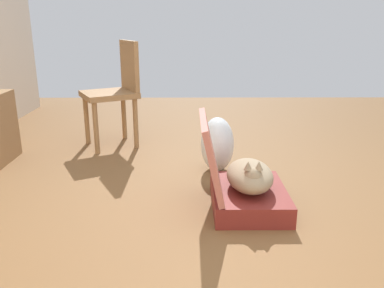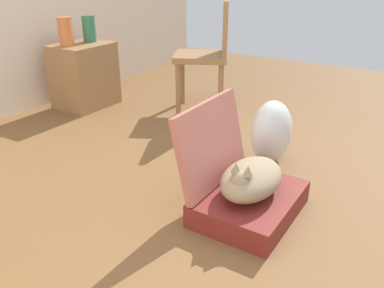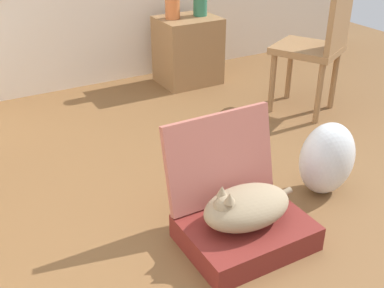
# 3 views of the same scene
# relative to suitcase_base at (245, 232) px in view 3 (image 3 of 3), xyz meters

# --- Properties ---
(ground_plane) EXTENTS (7.68, 7.68, 0.00)m
(ground_plane) POSITION_rel_suitcase_base_xyz_m (-0.15, 0.20, -0.06)
(ground_plane) COLOR brown
(ground_plane) RESTS_ON ground
(suitcase_base) EXTENTS (0.58, 0.45, 0.13)m
(suitcase_base) POSITION_rel_suitcase_base_xyz_m (0.00, 0.00, 0.00)
(suitcase_base) COLOR maroon
(suitcase_base) RESTS_ON ground
(suitcase_lid) EXTENTS (0.58, 0.13, 0.45)m
(suitcase_lid) POSITION_rel_suitcase_base_xyz_m (0.00, 0.24, 0.29)
(suitcase_lid) COLOR #B26356
(suitcase_lid) RESTS_ON suitcase_base
(cat) EXTENTS (0.52, 0.28, 0.22)m
(cat) POSITION_rel_suitcase_base_xyz_m (-0.01, 0.00, 0.15)
(cat) COLOR #998466
(cat) RESTS_ON suitcase_base
(plastic_bag_white) EXTENTS (0.33, 0.25, 0.42)m
(plastic_bag_white) POSITION_rel_suitcase_base_xyz_m (0.64, 0.16, 0.15)
(plastic_bag_white) COLOR silver
(plastic_bag_white) RESTS_ON ground
(side_table) EXTENTS (0.50, 0.41, 0.57)m
(side_table) POSITION_rel_suitcase_base_xyz_m (0.82, 2.05, 0.22)
(side_table) COLOR olive
(side_table) RESTS_ON ground
(vase_tall) EXTENTS (0.12, 0.12, 0.24)m
(vase_tall) POSITION_rel_suitcase_base_xyz_m (0.69, 2.08, 0.62)
(vase_tall) COLOR #CC6B38
(vase_tall) RESTS_ON side_table
(vase_short) EXTENTS (0.12, 0.12, 0.23)m
(vase_short) POSITION_rel_suitcase_base_xyz_m (0.94, 2.06, 0.62)
(vase_short) COLOR #2D7051
(vase_short) RESTS_ON side_table
(chair) EXTENTS (0.57, 0.59, 0.95)m
(chair) POSITION_rel_suitcase_base_xyz_m (1.32, 1.03, 0.46)
(chair) COLOR olive
(chair) RESTS_ON ground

